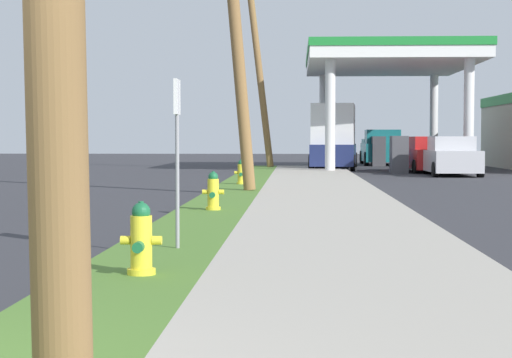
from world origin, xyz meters
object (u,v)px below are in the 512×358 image
at_px(car_red_by_near_pump, 428,156).
at_px(truck_teal_on_apron, 381,149).
at_px(fire_hydrant_third, 241,173).
at_px(fire_hydrant_second, 213,193).
at_px(fire_hydrant_nearest, 141,243).
at_px(utility_pole_background, 259,71).
at_px(utility_pole_midground, 236,31).
at_px(truck_navy_at_forecourt, 334,139).
at_px(car_silver_by_far_pump, 450,158).
at_px(street_sign_post, 177,128).

height_order(car_red_by_near_pump, truck_teal_on_apron, truck_teal_on_apron).
bearing_deg(fire_hydrant_third, fire_hydrant_second, -89.68).
relative_size(fire_hydrant_nearest, utility_pole_background, 0.08).
xyz_separation_m(utility_pole_background, truck_teal_on_apron, (6.54, 7.77, -3.78)).
distance_m(fire_hydrant_nearest, utility_pole_midground, 14.84).
relative_size(fire_hydrant_second, truck_navy_at_forecourt, 0.11).
bearing_deg(car_silver_by_far_pump, fire_hydrant_third, -130.26).
bearing_deg(truck_navy_at_forecourt, car_silver_by_far_pump, -58.67).
height_order(utility_pole_background, truck_teal_on_apron, utility_pole_background).
xyz_separation_m(fire_hydrant_nearest, fire_hydrant_second, (-0.03, 8.05, 0.00)).
bearing_deg(truck_teal_on_apron, fire_hydrant_nearest, -98.80).
bearing_deg(truck_teal_on_apron, truck_navy_at_forecourt, -112.96).
relative_size(utility_pole_midground, utility_pole_background, 0.91).
height_order(fire_hydrant_nearest, fire_hydrant_second, same).
bearing_deg(utility_pole_midground, fire_hydrant_third, 91.15).
relative_size(fire_hydrant_nearest, utility_pole_midground, 0.09).
xyz_separation_m(fire_hydrant_second, car_silver_by_far_pump, (7.80, 18.82, 0.28)).
height_order(utility_pole_background, truck_navy_at_forecourt, utility_pole_background).
bearing_deg(car_red_by_near_pump, utility_pole_background, 159.79).
relative_size(fire_hydrant_nearest, fire_hydrant_third, 1.00).
relative_size(fire_hydrant_third, truck_navy_at_forecourt, 0.11).
height_order(fire_hydrant_third, car_red_by_near_pump, car_red_by_near_pump).
xyz_separation_m(street_sign_post, truck_navy_at_forecourt, (3.33, 31.88, -0.15)).
bearing_deg(utility_pole_midground, car_red_by_near_pump, 65.23).
bearing_deg(car_silver_by_far_pump, fire_hydrant_second, -112.52).
distance_m(utility_pole_midground, truck_teal_on_apron, 27.56).
distance_m(fire_hydrant_third, utility_pole_midground, 5.06).
bearing_deg(utility_pole_background, truck_teal_on_apron, 49.92).
distance_m(fire_hydrant_second, truck_teal_on_apron, 33.50).
xyz_separation_m(utility_pole_background, car_silver_by_far_pump, (7.97, -6.29, -3.97)).
xyz_separation_m(utility_pole_midground, truck_navy_at_forecourt, (3.43, 19.70, -2.82)).
height_order(fire_hydrant_third, street_sign_post, street_sign_post).
bearing_deg(car_red_by_near_pump, fire_hydrant_second, -108.38).
xyz_separation_m(fire_hydrant_third, car_red_by_near_pump, (7.47, 12.78, 0.28)).
xyz_separation_m(utility_pole_midground, car_silver_by_far_pump, (7.79, 12.54, -3.59)).
xyz_separation_m(fire_hydrant_nearest, utility_pole_midground, (-0.02, 14.33, 3.87)).
bearing_deg(car_red_by_near_pump, utility_pole_midground, -114.77).
bearing_deg(street_sign_post, car_silver_by_far_pump, 72.72).
height_order(fire_hydrant_nearest, utility_pole_midground, utility_pole_midground).
height_order(fire_hydrant_nearest, truck_navy_at_forecourt, truck_navy_at_forecourt).
xyz_separation_m(fire_hydrant_second, utility_pole_midground, (0.01, 6.28, 3.87)).
height_order(truck_navy_at_forecourt, truck_teal_on_apron, truck_navy_at_forecourt).
bearing_deg(car_red_by_near_pump, truck_navy_at_forecourt, 137.34).
height_order(utility_pole_midground, car_silver_by_far_pump, utility_pole_midground).
xyz_separation_m(fire_hydrant_nearest, truck_teal_on_apron, (6.34, 40.93, 0.47)).
xyz_separation_m(fire_hydrant_second, truck_teal_on_apron, (6.37, 32.88, 0.47)).
relative_size(utility_pole_midground, car_red_by_near_pump, 1.78).
xyz_separation_m(street_sign_post, truck_teal_on_apron, (6.26, 38.78, -0.72)).
bearing_deg(utility_pole_background, car_red_by_near_pump, -20.21).
xyz_separation_m(utility_pole_midground, street_sign_post, (0.10, -12.18, -2.68)).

